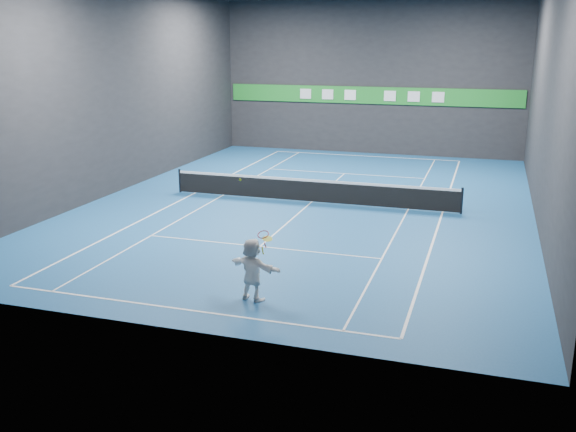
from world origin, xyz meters
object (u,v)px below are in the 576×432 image
(player, at_px, (252,269))
(tennis_racket, at_px, (264,237))
(tennis_net, at_px, (311,190))
(tennis_ball, at_px, (240,180))

(player, relative_size, tennis_racket, 2.56)
(tennis_net, bearing_deg, player, -82.70)
(tennis_ball, bearing_deg, player, -30.95)
(tennis_net, bearing_deg, tennis_racket, -81.04)
(tennis_ball, relative_size, tennis_racket, 0.09)
(tennis_net, distance_m, tennis_racket, 10.89)
(player, relative_size, tennis_ball, 26.93)
(player, distance_m, tennis_ball, 2.39)
(player, height_order, tennis_ball, tennis_ball)
(player, distance_m, tennis_net, 10.83)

